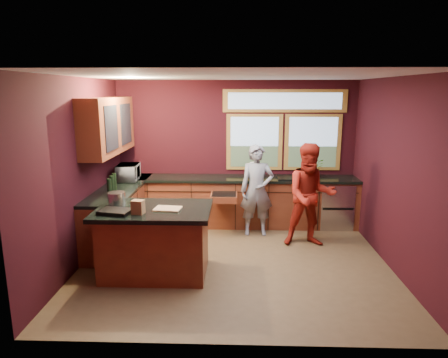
# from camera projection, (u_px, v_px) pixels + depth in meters

# --- Properties ---
(floor) EXTENTS (4.50, 4.50, 0.00)m
(floor) POSITION_uv_depth(u_px,v_px,m) (235.00, 262.00, 5.97)
(floor) COLOR brown
(floor) RESTS_ON ground
(room_shell) EXTENTS (4.52, 4.02, 2.71)m
(room_shell) POSITION_uv_depth(u_px,v_px,m) (195.00, 139.00, 5.92)
(room_shell) COLOR black
(room_shell) RESTS_ON ground
(back_counter) EXTENTS (4.50, 0.64, 0.93)m
(back_counter) POSITION_uv_depth(u_px,v_px,m) (246.00, 201.00, 7.52)
(back_counter) COLOR #572314
(back_counter) RESTS_ON floor
(left_counter) EXTENTS (0.64, 2.30, 0.93)m
(left_counter) POSITION_uv_depth(u_px,v_px,m) (120.00, 214.00, 6.77)
(left_counter) COLOR #572314
(left_counter) RESTS_ON floor
(island) EXTENTS (1.55, 1.05, 0.95)m
(island) POSITION_uv_depth(u_px,v_px,m) (155.00, 241.00, 5.51)
(island) COLOR #572314
(island) RESTS_ON floor
(person_grey) EXTENTS (0.60, 0.40, 1.60)m
(person_grey) POSITION_uv_depth(u_px,v_px,m) (257.00, 190.00, 6.97)
(person_grey) COLOR slate
(person_grey) RESTS_ON floor
(person_red) EXTENTS (0.84, 0.67, 1.69)m
(person_red) POSITION_uv_depth(u_px,v_px,m) (310.00, 195.00, 6.45)
(person_red) COLOR maroon
(person_red) RESTS_ON floor
(microwave) EXTENTS (0.39, 0.55, 0.29)m
(microwave) POSITION_uv_depth(u_px,v_px,m) (128.00, 172.00, 7.13)
(microwave) COLOR #999999
(microwave) RESTS_ON left_counter
(potted_plant) EXTENTS (0.32, 0.27, 0.35)m
(potted_plant) POSITION_uv_depth(u_px,v_px,m) (315.00, 168.00, 7.39)
(potted_plant) COLOR #999999
(potted_plant) RESTS_ON back_counter
(paper_towel) EXTENTS (0.12, 0.12, 0.28)m
(paper_towel) POSITION_uv_depth(u_px,v_px,m) (253.00, 170.00, 7.39)
(paper_towel) COLOR silver
(paper_towel) RESTS_ON back_counter
(cutting_board) EXTENTS (0.38, 0.29, 0.02)m
(cutting_board) POSITION_uv_depth(u_px,v_px,m) (168.00, 209.00, 5.35)
(cutting_board) COLOR tan
(cutting_board) RESTS_ON island
(stock_pot) EXTENTS (0.24, 0.24, 0.18)m
(stock_pot) POSITION_uv_depth(u_px,v_px,m) (117.00, 199.00, 5.56)
(stock_pot) COLOR silver
(stock_pot) RESTS_ON island
(paper_bag) EXTENTS (0.17, 0.15, 0.18)m
(paper_bag) POSITION_uv_depth(u_px,v_px,m) (138.00, 207.00, 5.15)
(paper_bag) COLOR brown
(paper_bag) RESTS_ON island
(black_tray) EXTENTS (0.45, 0.35, 0.05)m
(black_tray) POSITION_uv_depth(u_px,v_px,m) (115.00, 212.00, 5.18)
(black_tray) COLOR black
(black_tray) RESTS_ON island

